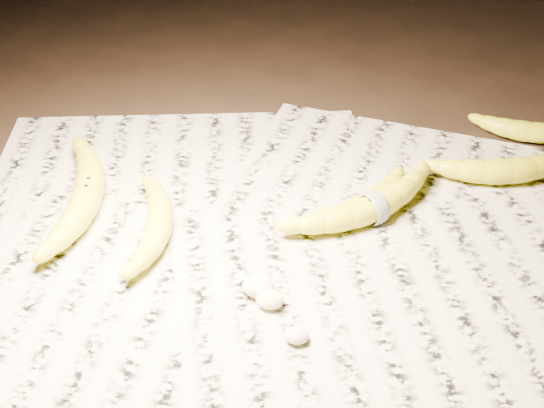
{
  "coord_description": "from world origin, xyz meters",
  "views": [
    {
      "loc": [
        0.02,
        -0.78,
        0.63
      ],
      "look_at": [
        -0.02,
        -0.0,
        0.05
      ],
      "focal_mm": 50.0,
      "sensor_mm": 36.0,
      "label": 1
    }
  ],
  "objects_px": {
    "banana_center": "(364,203)",
    "banana_taped": "(373,206)",
    "banana_left_a": "(87,192)",
    "banana_upper_a": "(509,169)",
    "banana_upper_b": "(531,130)",
    "banana_left_b": "(159,221)"
  },
  "relations": [
    {
      "from": "banana_center",
      "to": "banana_left_b",
      "type": "bearing_deg",
      "value": 149.61
    },
    {
      "from": "banana_taped",
      "to": "banana_upper_b",
      "type": "bearing_deg",
      "value": 3.03
    },
    {
      "from": "banana_left_b",
      "to": "banana_upper_a",
      "type": "distance_m",
      "value": 0.5
    },
    {
      "from": "banana_upper_a",
      "to": "banana_upper_b",
      "type": "bearing_deg",
      "value": 53.97
    },
    {
      "from": "banana_left_a",
      "to": "banana_taped",
      "type": "xyz_separation_m",
      "value": [
        0.39,
        -0.01,
        -0.0
      ]
    },
    {
      "from": "banana_center",
      "to": "banana_upper_a",
      "type": "distance_m",
      "value": 0.23
    },
    {
      "from": "banana_left_b",
      "to": "banana_upper_a",
      "type": "xyz_separation_m",
      "value": [
        0.48,
        0.14,
        0.0
      ]
    },
    {
      "from": "banana_left_a",
      "to": "banana_upper_a",
      "type": "bearing_deg",
      "value": -85.55
    },
    {
      "from": "banana_left_a",
      "to": "banana_taped",
      "type": "distance_m",
      "value": 0.39
    },
    {
      "from": "banana_left_b",
      "to": "banana_left_a",
      "type": "bearing_deg",
      "value": 59.56
    },
    {
      "from": "banana_upper_b",
      "to": "banana_left_a",
      "type": "bearing_deg",
      "value": -151.83
    },
    {
      "from": "banana_center",
      "to": "banana_upper_a",
      "type": "xyz_separation_m",
      "value": [
        0.21,
        0.09,
        0.0
      ]
    },
    {
      "from": "banana_center",
      "to": "banana_upper_a",
      "type": "height_order",
      "value": "banana_upper_a"
    },
    {
      "from": "banana_center",
      "to": "banana_taped",
      "type": "relative_size",
      "value": 0.79
    },
    {
      "from": "banana_taped",
      "to": "banana_center",
      "type": "bearing_deg",
      "value": 107.73
    },
    {
      "from": "banana_center",
      "to": "banana_upper_b",
      "type": "xyz_separation_m",
      "value": [
        0.27,
        0.2,
        -0.0
      ]
    },
    {
      "from": "banana_left_b",
      "to": "banana_center",
      "type": "xyz_separation_m",
      "value": [
        0.27,
        0.05,
        -0.0
      ]
    },
    {
      "from": "banana_upper_b",
      "to": "banana_center",
      "type": "bearing_deg",
      "value": -132.02
    },
    {
      "from": "banana_center",
      "to": "banana_upper_a",
      "type": "bearing_deg",
      "value": -18.82
    },
    {
      "from": "banana_taped",
      "to": "banana_upper_b",
      "type": "xyz_separation_m",
      "value": [
        0.25,
        0.21,
        -0.0
      ]
    },
    {
      "from": "banana_left_a",
      "to": "banana_taped",
      "type": "height_order",
      "value": "banana_left_a"
    },
    {
      "from": "banana_upper_a",
      "to": "banana_left_a",
      "type": "bearing_deg",
      "value": 178.89
    }
  ]
}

